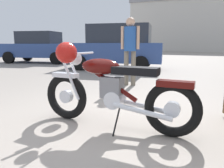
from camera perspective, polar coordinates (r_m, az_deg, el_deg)
name	(u,v)px	position (r m, az deg, el deg)	size (l,w,h in m)	color
ground_plane	(92,125)	(2.88, -5.18, -10.73)	(80.00, 80.00, 0.00)	gray
vintage_motorcycle	(109,89)	(2.69, -0.88, -1.24)	(2.08, 0.74, 1.07)	black
bystander	(130,44)	(5.44, 4.76, 10.29)	(0.45, 0.30, 1.66)	#706656
red_hatchback_near	(40,47)	(12.76, -18.38, 9.13)	(4.45, 2.52, 1.67)	black
blue_hatchback_right	(116,47)	(9.03, 1.04, 9.78)	(4.10, 2.26, 1.78)	black
industrial_building	(193,26)	(34.37, 20.37, 14.09)	(16.09, 11.26, 13.46)	beige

